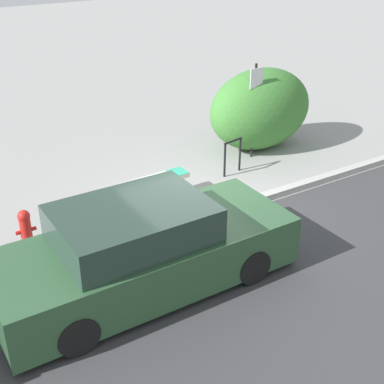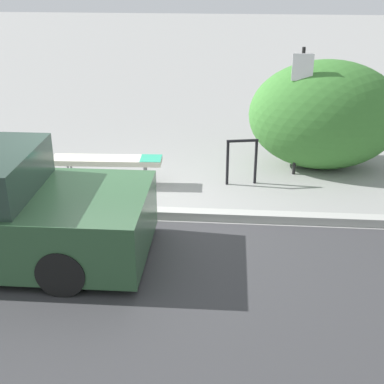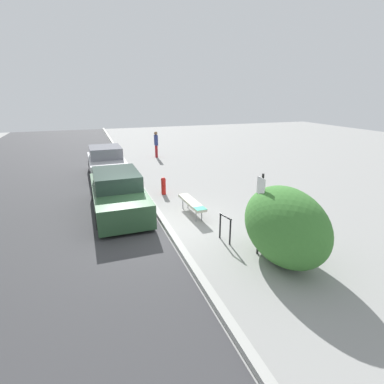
{
  "view_description": "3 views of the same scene",
  "coord_description": "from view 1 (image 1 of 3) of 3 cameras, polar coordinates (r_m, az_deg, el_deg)",
  "views": [
    {
      "loc": [
        -4.91,
        -7.57,
        5.26
      ],
      "look_at": [
        -0.28,
        -0.13,
        0.74
      ],
      "focal_mm": 50.0,
      "sensor_mm": 36.0,
      "label": 1
    },
    {
      "loc": [
        1.59,
        -7.33,
        3.75
      ],
      "look_at": [
        1.03,
        -0.31,
        0.58
      ],
      "focal_mm": 50.0,
      "sensor_mm": 36.0,
      "label": 2
    },
    {
      "loc": [
        9.07,
        -2.24,
        4.26
      ],
      "look_at": [
        -0.16,
        1.04,
        1.01
      ],
      "focal_mm": 28.0,
      "sensor_mm": 36.0,
      "label": 3
    }
  ],
  "objects": [
    {
      "name": "fire_hydrant",
      "position": [
        9.82,
        -17.32,
        -3.73
      ],
      "size": [
        0.36,
        0.22,
        0.77
      ],
      "color": "red",
      "rests_on": "ground_plane"
    },
    {
      "name": "bench",
      "position": [
        10.89,
        -4.92,
        0.96
      ],
      "size": [
        1.92,
        0.46,
        0.51
      ],
      "rotation": [
        0.0,
        0.0,
        0.04
      ],
      "color": "gray",
      "rests_on": "ground_plane"
    },
    {
      "name": "bike_rack",
      "position": [
        12.15,
        4.35,
        4.15
      ],
      "size": [
        0.55,
        0.15,
        0.83
      ],
      "rotation": [
        0.0,
        0.0,
        0.19
      ],
      "color": "black",
      "rests_on": "ground_plane"
    },
    {
      "name": "ground_plane",
      "position": [
        10.44,
        0.95,
        -2.97
      ],
      "size": [
        60.0,
        60.0,
        0.0
      ],
      "primitive_type": "plane",
      "color": "gray"
    },
    {
      "name": "shrub_hedge",
      "position": [
        13.54,
        7.31,
        8.77
      ],
      "size": [
        2.8,
        1.73,
        2.03
      ],
      "color": "#3D7A33",
      "rests_on": "ground_plane"
    },
    {
      "name": "sign_post",
      "position": [
        12.8,
        6.69,
        9.46
      ],
      "size": [
        0.36,
        0.08,
        2.3
      ],
      "color": "black",
      "rests_on": "ground_plane"
    },
    {
      "name": "curb",
      "position": [
        10.41,
        0.95,
        -2.67
      ],
      "size": [
        60.0,
        0.2,
        0.13
      ],
      "color": "#A8A8A3",
      "rests_on": "ground_plane"
    },
    {
      "name": "parked_car_near",
      "position": [
        8.34,
        -5.24,
        -6.28
      ],
      "size": [
        4.78,
        1.86,
        1.48
      ],
      "rotation": [
        0.0,
        0.0,
        0.01
      ],
      "color": "black",
      "rests_on": "ground_plane"
    }
  ]
}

